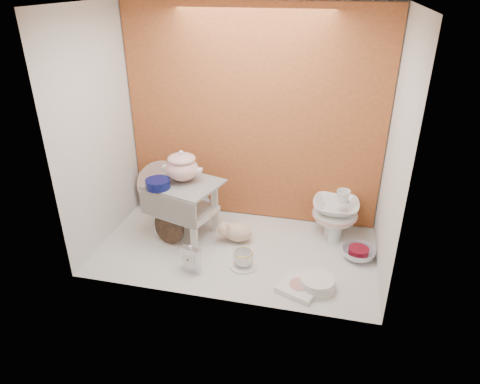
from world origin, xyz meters
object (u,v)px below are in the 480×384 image
object	(u,v)px
soup_tureen	(182,166)
porcelain_tower	(335,212)
crystal_bowl	(358,253)
step_stool	(186,209)
plush_pig	(238,232)
gold_rim_teacup	(243,258)
mantel_clock	(191,258)
floral_platter	(163,185)
blue_white_vase	(194,201)
dinner_plate_stack	(317,283)

from	to	relation	value
soup_tureen	porcelain_tower	xyz separation A→B (m)	(1.02, 0.18, -0.32)
crystal_bowl	soup_tureen	bearing A→B (deg)	176.85
step_stool	plush_pig	xyz separation A→B (m)	(0.37, -0.02, -0.12)
porcelain_tower	gold_rim_teacup	bearing A→B (deg)	-136.42
soup_tureen	mantel_clock	xyz separation A→B (m)	(0.19, -0.44, -0.41)
mantel_clock	porcelain_tower	distance (m)	1.04
crystal_bowl	floral_platter	bearing A→B (deg)	166.28
blue_white_vase	plush_pig	bearing A→B (deg)	-33.18
floral_platter	mantel_clock	world-z (taller)	floral_platter
soup_tureen	blue_white_vase	xyz separation A→B (m)	(-0.00, 0.21, -0.37)
plush_pig	dinner_plate_stack	size ratio (longest dim) A/B	1.16
mantel_clock	dinner_plate_stack	size ratio (longest dim) A/B	0.86
soup_tureen	crystal_bowl	size ratio (longest dim) A/B	1.22
gold_rim_teacup	plush_pig	bearing A→B (deg)	110.11
soup_tureen	plush_pig	distance (m)	0.58
mantel_clock	porcelain_tower	xyz separation A→B (m)	(0.83, 0.62, 0.09)
step_stool	porcelain_tower	distance (m)	1.02
floral_platter	dinner_plate_stack	world-z (taller)	floral_platter
step_stool	gold_rim_teacup	world-z (taller)	step_stool
gold_rim_teacup	blue_white_vase	bearing A→B (deg)	133.02
blue_white_vase	crystal_bowl	world-z (taller)	blue_white_vase
plush_pig	crystal_bowl	world-z (taller)	plush_pig
step_stool	floral_platter	distance (m)	0.45
plush_pig	gold_rim_teacup	world-z (taller)	plush_pig
step_stool	dinner_plate_stack	world-z (taller)	step_stool
mantel_clock	step_stool	bearing A→B (deg)	128.41
floral_platter	crystal_bowl	distance (m)	1.52
blue_white_vase	crystal_bowl	size ratio (longest dim) A/B	1.20
gold_rim_teacup	porcelain_tower	size ratio (longest dim) A/B	0.36
blue_white_vase	gold_rim_teacup	distance (m)	0.73
step_stool	porcelain_tower	size ratio (longest dim) A/B	1.26
soup_tureen	dinner_plate_stack	xyz separation A→B (m)	(0.95, -0.43, -0.46)
crystal_bowl	porcelain_tower	world-z (taller)	porcelain_tower
gold_rim_teacup	crystal_bowl	distance (m)	0.74
soup_tureen	plush_pig	world-z (taller)	soup_tureen
step_stool	soup_tureen	world-z (taller)	soup_tureen
step_stool	plush_pig	bearing A→B (deg)	14.17
plush_pig	dinner_plate_stack	distance (m)	0.68
dinner_plate_stack	gold_rim_teacup	bearing A→B (deg)	166.38
step_stool	crystal_bowl	distance (m)	1.18
mantel_clock	gold_rim_teacup	distance (m)	0.32
step_stool	floral_platter	bearing A→B (deg)	149.76
soup_tureen	crystal_bowl	distance (m)	1.28
porcelain_tower	floral_platter	bearing A→B (deg)	175.11
step_stool	floral_platter	world-z (taller)	step_stool
step_stool	blue_white_vase	bearing A→B (deg)	112.43
gold_rim_teacup	floral_platter	bearing A→B (deg)	141.55
soup_tureen	floral_platter	bearing A→B (deg)	134.03
floral_platter	crystal_bowl	xyz separation A→B (m)	(1.47, -0.36, -0.16)
soup_tureen	blue_white_vase	distance (m)	0.43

